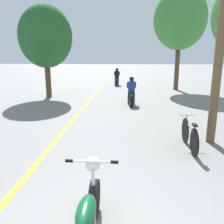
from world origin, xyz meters
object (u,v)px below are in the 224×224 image
roadside_tree_right_far (180,19)px  motorcycle_foreground (87,220)px  roadside_tree_left (45,37)px  motorcycle_rider_lead (131,94)px  bicycle_parked (190,135)px  utility_pole (223,16)px  motorcycle_rider_far (117,79)px

roadside_tree_right_far → motorcycle_foreground: (-3.99, -14.74, -4.38)m
roadside_tree_left → motorcycle_foreground: bearing=-69.4°
roadside_tree_left → motorcycle_rider_lead: (4.89, -1.78, -2.92)m
motorcycle_foreground → bicycle_parked: size_ratio=1.22×
roadside_tree_left → motorcycle_rider_lead: size_ratio=2.64×
utility_pole → motorcycle_foreground: utility_pole is taller
utility_pole → motorcycle_rider_far: 13.64m
motorcycle_rider_far → bicycle_parked: size_ratio=1.18×
motorcycle_rider_far → bicycle_parked: (2.57, -13.47, -0.15)m
roadside_tree_left → motorcycle_foreground: (4.19, -11.16, -3.02)m
utility_pole → roadside_tree_right_far: 10.77m
roadside_tree_right_far → motorcycle_rider_lead: bearing=-121.5°
motorcycle_rider_lead → motorcycle_foreground: bearing=-94.3°
roadside_tree_right_far → motorcycle_rider_lead: (-3.29, -5.37, -4.28)m
motorcycle_rider_far → motorcycle_foreground: bearing=-88.7°
motorcycle_rider_far → bicycle_parked: motorcycle_rider_far is taller
motorcycle_foreground → motorcycle_rider_lead: motorcycle_rider_lead is taller
roadside_tree_right_far → motorcycle_foreground: bearing=-105.1°
utility_pole → motorcycle_rider_lead: bearing=113.0°
utility_pole → motorcycle_rider_far: bearing=104.4°
motorcycle_foreground → utility_pole: bearing=54.4°
utility_pole → motorcycle_rider_lead: (-2.24, 5.27, -2.93)m
motorcycle_rider_lead → bicycle_parked: (1.48, -5.83, -0.15)m
roadside_tree_right_far → bicycle_parked: bearing=-99.2°
utility_pole → motorcycle_rider_lead: 6.43m
roadside_tree_left → roadside_tree_right_far: bearing=23.7°
roadside_tree_left → bicycle_parked: 10.38m
roadside_tree_right_far → motorcycle_foreground: 15.89m
utility_pole → motorcycle_foreground: size_ratio=3.27×
utility_pole → roadside_tree_right_far: roadside_tree_right_far is taller
roadside_tree_left → motorcycle_foreground: size_ratio=2.53×
motorcycle_foreground → motorcycle_rider_far: (-0.39, 17.01, 0.11)m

